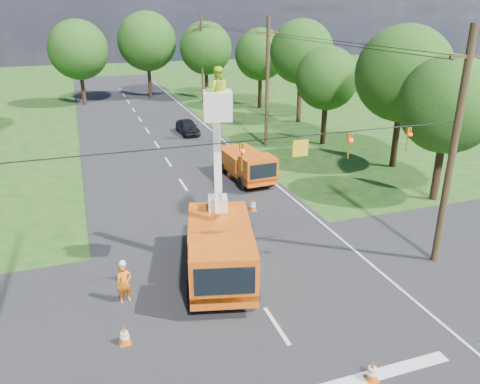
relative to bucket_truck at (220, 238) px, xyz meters
name	(u,v)px	position (x,y,z in m)	size (l,w,h in m)	color
ground	(168,163)	(0.87, 16.13, -1.79)	(140.00, 140.00, 0.00)	#1D4715
road_main	(168,163)	(0.87, 16.13, -1.79)	(12.00, 100.00, 0.06)	black
road_cross	(256,296)	(0.87, -1.87, -1.79)	(56.00, 10.00, 0.07)	black
edge_line	(241,155)	(6.47, 16.13, -1.79)	(0.12, 90.00, 0.02)	silver
bucket_truck	(220,238)	(0.00, 0.00, 0.00)	(4.02, 7.10, 8.53)	orange
second_truck	(247,164)	(5.03, 10.76, -0.71)	(2.47, 5.68, 2.09)	orange
ground_worker	(124,283)	(-3.98, -0.59, -0.97)	(0.60, 0.40, 1.65)	orange
distant_car	(188,127)	(4.15, 23.90, -1.14)	(1.55, 3.84, 1.31)	black
traffic_cone_1	(372,371)	(2.56, -7.17, -1.44)	(0.38, 0.38, 0.71)	#E75D0C
traffic_cone_2	(239,220)	(2.28, 4.24, -1.44)	(0.38, 0.38, 0.71)	#E75D0C
traffic_cone_3	(253,205)	(3.65, 5.93, -1.44)	(0.38, 0.38, 0.71)	#E75D0C
traffic_cone_4	(124,335)	(-4.28, -3.06, -1.44)	(0.38, 0.38, 0.71)	#E75D0C
traffic_cone_7	(230,172)	(4.15, 11.63, -1.44)	(0.38, 0.38, 0.71)	#E75D0C
pole_right_near	(453,150)	(9.37, -1.87, 3.31)	(1.80, 0.30, 10.00)	#4C3823
pole_right_mid	(267,82)	(9.37, 18.13, 3.31)	(1.80, 0.30, 10.00)	#4C3823
pole_right_far	(202,58)	(9.37, 38.13, 3.31)	(1.80, 0.30, 10.00)	#4C3823
signal_span	(316,146)	(3.10, -1.88, 4.08)	(18.00, 0.29, 1.07)	black
tree_right_a	(448,105)	(14.37, 4.13, 3.77)	(5.40, 5.40, 8.28)	#382616
tree_right_b	(404,74)	(15.87, 10.13, 4.64)	(6.40, 6.40, 9.65)	#382616
tree_right_c	(327,79)	(14.07, 17.13, 3.52)	(5.00, 5.00, 7.83)	#382616
tree_right_d	(301,52)	(15.67, 25.13, 4.88)	(6.00, 6.00, 9.70)	#382616
tree_right_e	(261,54)	(14.67, 33.13, 4.02)	(5.60, 5.60, 8.63)	#382616
tree_far_a	(78,50)	(-4.13, 41.13, 4.39)	(6.60, 6.60, 9.50)	#382616
tree_far_b	(147,41)	(3.87, 43.13, 5.01)	(7.00, 7.00, 10.32)	#382616
tree_far_c	(206,48)	(10.37, 40.13, 4.27)	(6.20, 6.20, 9.18)	#382616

